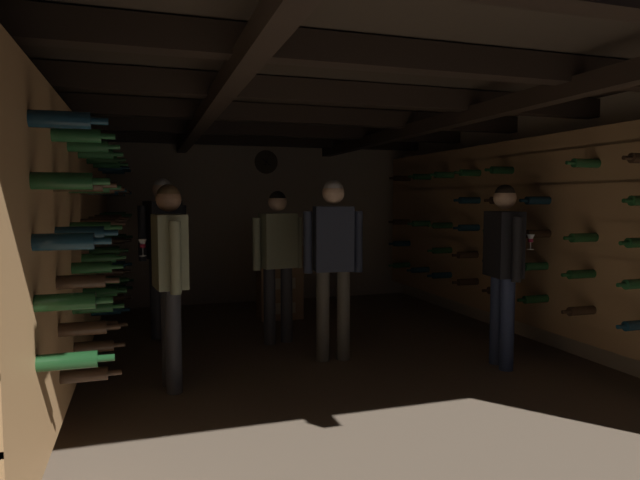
{
  "coord_description": "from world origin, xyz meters",
  "views": [
    {
      "loc": [
        -1.53,
        -4.54,
        1.46
      ],
      "look_at": [
        -0.03,
        0.15,
        1.1
      ],
      "focal_mm": 30.89,
      "sensor_mm": 36.0,
      "label": 1
    }
  ],
  "objects_px": {
    "person_guest_mid_left": "(170,268)",
    "person_guest_far_left": "(163,241)",
    "person_guest_mid_right": "(504,258)",
    "person_host_center": "(333,253)",
    "person_guest_rear_center": "(278,253)",
    "display_bottle": "(276,234)",
    "wine_crate_stack": "(280,282)"
  },
  "relations": [
    {
      "from": "person_guest_mid_left",
      "to": "person_guest_far_left",
      "type": "height_order",
      "value": "person_guest_far_left"
    },
    {
      "from": "person_guest_mid_right",
      "to": "person_guest_far_left",
      "type": "bearing_deg",
      "value": 144.32
    },
    {
      "from": "person_host_center",
      "to": "person_guest_far_left",
      "type": "height_order",
      "value": "person_guest_far_left"
    },
    {
      "from": "person_host_center",
      "to": "person_guest_mid_left",
      "type": "xyz_separation_m",
      "value": [
        -1.43,
        -0.34,
        -0.04
      ]
    },
    {
      "from": "person_guest_rear_center",
      "to": "person_guest_far_left",
      "type": "bearing_deg",
      "value": 150.99
    },
    {
      "from": "display_bottle",
      "to": "person_guest_far_left",
      "type": "xyz_separation_m",
      "value": [
        -1.34,
        -0.53,
        -0.01
      ]
    },
    {
      "from": "display_bottle",
      "to": "person_guest_rear_center",
      "type": "height_order",
      "value": "person_guest_rear_center"
    },
    {
      "from": "wine_crate_stack",
      "to": "person_guest_far_left",
      "type": "bearing_deg",
      "value": -158.42
    },
    {
      "from": "person_host_center",
      "to": "person_guest_rear_center",
      "type": "bearing_deg",
      "value": 114.14
    },
    {
      "from": "wine_crate_stack",
      "to": "person_guest_mid_left",
      "type": "bearing_deg",
      "value": -121.84
    },
    {
      "from": "wine_crate_stack",
      "to": "person_guest_mid_left",
      "type": "relative_size",
      "value": 0.57
    },
    {
      "from": "display_bottle",
      "to": "person_guest_rear_center",
      "type": "distance_m",
      "value": 1.17
    },
    {
      "from": "wine_crate_stack",
      "to": "person_guest_mid_left",
      "type": "height_order",
      "value": "person_guest_mid_left"
    },
    {
      "from": "person_guest_mid_left",
      "to": "wine_crate_stack",
      "type": "bearing_deg",
      "value": 58.16
    },
    {
      "from": "person_guest_far_left",
      "to": "person_guest_rear_center",
      "type": "bearing_deg",
      "value": -29.01
    },
    {
      "from": "display_bottle",
      "to": "wine_crate_stack",
      "type": "bearing_deg",
      "value": 25.03
    },
    {
      "from": "person_guest_mid_left",
      "to": "person_guest_mid_right",
      "type": "distance_m",
      "value": 2.79
    },
    {
      "from": "wine_crate_stack",
      "to": "person_guest_far_left",
      "type": "distance_m",
      "value": 1.6
    },
    {
      "from": "display_bottle",
      "to": "person_guest_mid_right",
      "type": "height_order",
      "value": "person_guest_mid_right"
    },
    {
      "from": "person_guest_far_left",
      "to": "wine_crate_stack",
      "type": "bearing_deg",
      "value": 21.58
    },
    {
      "from": "wine_crate_stack",
      "to": "person_guest_far_left",
      "type": "height_order",
      "value": "person_guest_far_left"
    },
    {
      "from": "display_bottle",
      "to": "person_host_center",
      "type": "relative_size",
      "value": 0.21
    },
    {
      "from": "person_host_center",
      "to": "person_guest_rear_center",
      "type": "xyz_separation_m",
      "value": [
        -0.33,
        0.74,
        -0.06
      ]
    },
    {
      "from": "display_bottle",
      "to": "person_guest_mid_left",
      "type": "xyz_separation_m",
      "value": [
        -1.35,
        -2.22,
        -0.09
      ]
    },
    {
      "from": "display_bottle",
      "to": "person_guest_rear_center",
      "type": "xyz_separation_m",
      "value": [
        -0.25,
        -1.13,
        -0.11
      ]
    },
    {
      "from": "person_guest_far_left",
      "to": "person_guest_mid_right",
      "type": "relative_size",
      "value": 1.06
    },
    {
      "from": "wine_crate_stack",
      "to": "person_guest_mid_right",
      "type": "height_order",
      "value": "person_guest_mid_right"
    },
    {
      "from": "person_guest_mid_left",
      "to": "person_guest_far_left",
      "type": "bearing_deg",
      "value": 89.76
    },
    {
      "from": "person_guest_mid_left",
      "to": "person_guest_far_left",
      "type": "xyz_separation_m",
      "value": [
        0.01,
        1.69,
        0.08
      ]
    },
    {
      "from": "wine_crate_stack",
      "to": "person_guest_rear_center",
      "type": "bearing_deg",
      "value": -104.22
    },
    {
      "from": "person_host_center",
      "to": "person_guest_mid_right",
      "type": "distance_m",
      "value": 1.48
    },
    {
      "from": "person_guest_far_left",
      "to": "person_guest_rear_center",
      "type": "height_order",
      "value": "person_guest_far_left"
    }
  ]
}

